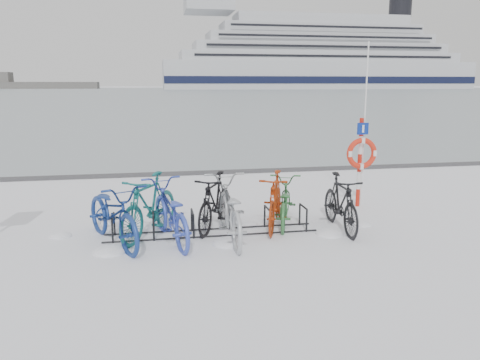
# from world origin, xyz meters

# --- Properties ---
(ground) EXTENTS (900.00, 900.00, 0.00)m
(ground) POSITION_xyz_m (0.00, 0.00, 0.00)
(ground) COLOR white
(ground) RESTS_ON ground
(ice_sheet) EXTENTS (400.00, 298.00, 0.02)m
(ice_sheet) POSITION_xyz_m (0.00, 155.00, 0.01)
(ice_sheet) COLOR #949EA7
(ice_sheet) RESTS_ON ground
(quay_edge) EXTENTS (400.00, 0.25, 0.10)m
(quay_edge) POSITION_xyz_m (0.00, 5.90, 0.05)
(quay_edge) COLOR #3F3F42
(quay_edge) RESTS_ON ground
(bike_rack) EXTENTS (4.00, 0.48, 0.46)m
(bike_rack) POSITION_xyz_m (0.00, 0.00, 0.18)
(bike_rack) COLOR black
(bike_rack) RESTS_ON ground
(lifebuoy_station) EXTENTS (0.71, 0.22, 3.70)m
(lifebuoy_station) POSITION_xyz_m (3.58, 1.34, 1.24)
(lifebuoy_station) COLOR red
(lifebuoy_station) RESTS_ON ground
(cruise_ferry) EXTENTS (150.82, 28.42, 49.56)m
(cruise_ferry) POSITION_xyz_m (78.38, 215.38, 13.50)
(cruise_ferry) COLOR silver
(cruise_ferry) RESTS_ON ground
(bike_0) EXTENTS (1.64, 2.35, 1.17)m
(bike_0) POSITION_xyz_m (-1.77, -0.21, 0.58)
(bike_0) COLOR navy
(bike_0) RESTS_ON ground
(bike_1) EXTENTS (1.47, 2.01, 1.20)m
(bike_1) POSITION_xyz_m (-1.15, 0.11, 0.60)
(bike_1) COLOR #145E5F
(bike_1) RESTS_ON ground
(bike_2) EXTENTS (1.21, 2.23, 1.11)m
(bike_2) POSITION_xyz_m (-0.78, -0.25, 0.56)
(bike_2) COLOR #344AB8
(bike_2) RESTS_ON ground
(bike_3) EXTENTS (1.29, 1.90, 1.12)m
(bike_3) POSITION_xyz_m (0.11, 0.37, 0.56)
(bike_3) COLOR black
(bike_3) RESTS_ON ground
(bike_4) EXTENTS (0.77, 2.20, 1.16)m
(bike_4) POSITION_xyz_m (0.28, -0.34, 0.58)
(bike_4) COLOR #A5A9AD
(bike_4) RESTS_ON ground
(bike_5) EXTENTS (1.16, 1.94, 1.13)m
(bike_5) POSITION_xyz_m (1.28, 0.19, 0.56)
(bike_5) COLOR #952C0B
(bike_5) RESTS_ON ground
(bike_6) EXTENTS (1.17, 1.94, 0.96)m
(bike_6) POSITION_xyz_m (1.52, 0.39, 0.48)
(bike_6) COLOR #2E6D36
(bike_6) RESTS_ON ground
(bike_7) EXTENTS (0.61, 1.87, 1.11)m
(bike_7) POSITION_xyz_m (2.49, -0.17, 0.56)
(bike_7) COLOR black
(bike_7) RESTS_ON ground
(snow_drifts) EXTENTS (6.22, 1.93, 0.20)m
(snow_drifts) POSITION_xyz_m (0.22, -0.15, 0.00)
(snow_drifts) COLOR white
(snow_drifts) RESTS_ON ground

